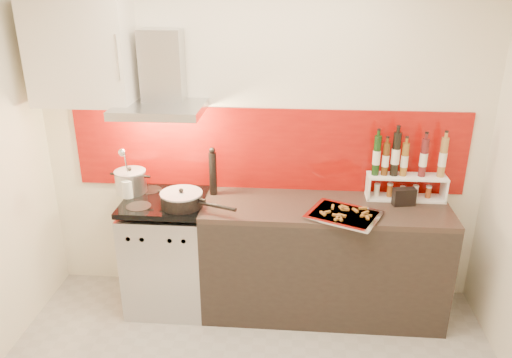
# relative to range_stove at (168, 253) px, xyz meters

# --- Properties ---
(back_wall) EXTENTS (3.40, 0.02, 2.60)m
(back_wall) POSITION_rel_range_stove_xyz_m (0.70, 0.30, 0.86)
(back_wall) COLOR silver
(back_wall) RESTS_ON ground
(backsplash) EXTENTS (3.00, 0.02, 0.64)m
(backsplash) POSITION_rel_range_stove_xyz_m (0.75, 0.29, 0.78)
(backsplash) COLOR maroon
(backsplash) RESTS_ON back_wall
(range_stove) EXTENTS (0.60, 0.60, 0.91)m
(range_stove) POSITION_rel_range_stove_xyz_m (0.00, 0.00, 0.00)
(range_stove) COLOR #B7B7BA
(range_stove) RESTS_ON ground
(counter) EXTENTS (1.80, 0.60, 0.90)m
(counter) POSITION_rel_range_stove_xyz_m (1.20, 0.00, 0.01)
(counter) COLOR black
(counter) RESTS_ON ground
(range_hood) EXTENTS (0.62, 0.50, 0.61)m
(range_hood) POSITION_rel_range_stove_xyz_m (0.00, 0.14, 1.30)
(range_hood) COLOR #B7B7BA
(range_hood) RESTS_ON back_wall
(upper_cabinet) EXTENTS (0.70, 0.35, 0.72)m
(upper_cabinet) POSITION_rel_range_stove_xyz_m (-0.55, 0.13, 1.51)
(upper_cabinet) COLOR silver
(upper_cabinet) RESTS_ON back_wall
(stock_pot) EXTENTS (0.24, 0.24, 0.21)m
(stock_pot) POSITION_rel_range_stove_xyz_m (-0.28, 0.10, 0.56)
(stock_pot) COLOR #B7B7BA
(stock_pot) RESTS_ON range_stove
(saute_pan) EXTENTS (0.57, 0.32, 0.14)m
(saute_pan) POSITION_rel_range_stove_xyz_m (0.17, -0.12, 0.52)
(saute_pan) COLOR black
(saute_pan) RESTS_ON range_stove
(utensil_jar) EXTENTS (0.09, 0.13, 0.41)m
(utensil_jar) POSITION_rel_range_stove_xyz_m (-0.27, -0.00, 0.58)
(utensil_jar) COLOR silver
(utensil_jar) RESTS_ON range_stove
(pepper_mill) EXTENTS (0.06, 0.06, 0.38)m
(pepper_mill) POSITION_rel_range_stove_xyz_m (0.35, 0.14, 0.64)
(pepper_mill) COLOR black
(pepper_mill) RESTS_ON counter
(step_shelf) EXTENTS (0.58, 0.16, 0.52)m
(step_shelf) POSITION_rel_range_stove_xyz_m (1.77, 0.17, 0.68)
(step_shelf) COLOR white
(step_shelf) RESTS_ON counter
(caddy_box) EXTENTS (0.17, 0.10, 0.14)m
(caddy_box) POSITION_rel_range_stove_xyz_m (1.76, 0.06, 0.52)
(caddy_box) COLOR black
(caddy_box) RESTS_ON counter
(baking_tray) EXTENTS (0.58, 0.53, 0.03)m
(baking_tray) POSITION_rel_range_stove_xyz_m (1.32, -0.18, 0.47)
(baking_tray) COLOR silver
(baking_tray) RESTS_ON counter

